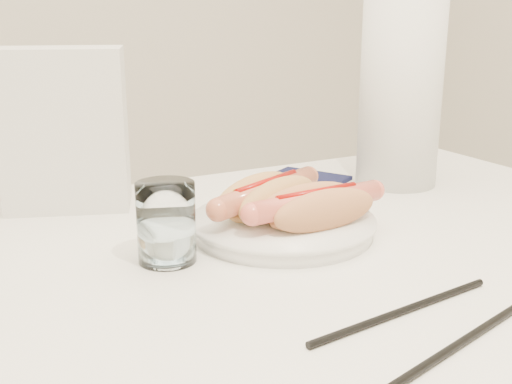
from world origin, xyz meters
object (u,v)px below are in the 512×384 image
hotdog_right (317,208)px  hotdog_left (267,198)px  table (281,303)px  napkin_box (65,129)px  plate (282,227)px  water_glass (166,222)px  paper_towel_roll (400,95)px

hotdog_right → hotdog_left: bearing=114.4°
table → napkin_box: (-0.18, 0.33, 0.18)m
plate → water_glass: 0.17m
hotdog_left → water_glass: bearing=170.2°
plate → hotdog_left: 0.04m
plate → hotdog_right: size_ratio=1.21×
hotdog_right → paper_towel_roll: 0.34m
hotdog_right → water_glass: 0.19m
hotdog_right → table: bearing=-160.8°
napkin_box → paper_towel_roll: size_ratio=0.78×
table → water_glass: water_glass is taller
napkin_box → paper_towel_roll: 0.53m
table → paper_towel_roll: bearing=30.6°
table → water_glass: 0.17m
water_glass → napkin_box: (-0.05, 0.27, 0.07)m
hotdog_left → water_glass: 0.16m
hotdog_right → napkin_box: size_ratio=0.83×
hotdog_right → plate: bearing=119.2°
table → paper_towel_roll: (0.34, 0.20, 0.21)m
table → hotdog_left: (0.03, 0.09, 0.10)m
plate → napkin_box: (-0.22, 0.26, 0.11)m
napkin_box → table: bearing=-41.6°
water_glass → plate: bearing=5.3°
napkin_box → water_glass: bearing=-59.2°
water_glass → napkin_box: napkin_box is taller
hotdog_left → napkin_box: (-0.21, 0.23, 0.07)m
paper_towel_roll → water_glass: bearing=-162.4°
hotdog_right → paper_towel_roll: paper_towel_roll is taller
table → plate: (0.04, 0.07, 0.07)m
table → hotdog_right: 0.13m
hotdog_left → napkin_box: napkin_box is taller
plate → hotdog_left: size_ratio=1.21×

